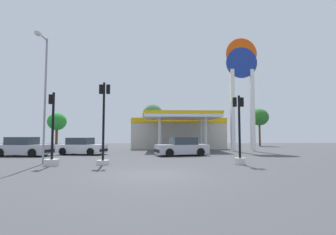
% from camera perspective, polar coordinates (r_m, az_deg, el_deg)
% --- Properties ---
extents(ground_plane, '(90.00, 90.00, 0.00)m').
position_cam_1_polar(ground_plane, '(11.95, -3.29, -12.49)').
color(ground_plane, '#47474C').
rests_on(ground_plane, ground).
extents(gas_station, '(12.07, 11.99, 4.29)m').
position_cam_1_polar(gas_station, '(34.26, 2.25, -3.23)').
color(gas_station, beige).
rests_on(gas_station, ground).
extents(station_pole_sign, '(3.45, 0.56, 12.62)m').
position_cam_1_polar(station_pole_sign, '(29.93, 16.12, 7.97)').
color(station_pole_sign, white).
rests_on(station_pole_sign, ground).
extents(car_0, '(4.60, 2.69, 1.55)m').
position_cam_1_polar(car_0, '(24.86, -18.69, -6.22)').
color(car_0, black).
rests_on(car_0, ground).
extents(car_1, '(4.71, 2.50, 1.61)m').
position_cam_1_polar(car_1, '(25.05, -29.50, -5.83)').
color(car_1, black).
rests_on(car_1, ground).
extents(car_2, '(4.77, 2.90, 1.60)m').
position_cam_1_polar(car_2, '(22.42, 3.15, -6.63)').
color(car_2, black).
rests_on(car_2, ground).
extents(traffic_signal_0, '(0.74, 0.74, 5.01)m').
position_cam_1_polar(traffic_signal_0, '(16.10, -14.17, -3.49)').
color(traffic_signal_0, silver).
rests_on(traffic_signal_0, ground).
extents(traffic_signal_1, '(0.83, 0.83, 4.30)m').
position_cam_1_polar(traffic_signal_1, '(16.50, -24.44, -6.39)').
color(traffic_signal_1, silver).
rests_on(traffic_signal_1, ground).
extents(traffic_signal_2, '(0.65, 0.68, 4.22)m').
position_cam_1_polar(traffic_signal_2, '(16.31, 15.61, -4.66)').
color(traffic_signal_2, silver).
rests_on(traffic_signal_2, ground).
extents(tree_0, '(2.89, 2.89, 5.28)m').
position_cam_1_polar(tree_0, '(44.04, -23.49, -0.89)').
color(tree_0, brown).
rests_on(tree_0, ground).
extents(tree_1, '(3.23, 3.23, 6.58)m').
position_cam_1_polar(tree_1, '(40.37, -3.39, 0.43)').
color(tree_1, brown).
rests_on(tree_1, ground).
extents(tree_2, '(3.02, 3.02, 6.09)m').
position_cam_1_polar(tree_2, '(44.73, 19.65, 0.03)').
color(tree_2, brown).
rests_on(tree_2, ground).
extents(corner_streetlamp, '(0.24, 1.48, 7.89)m').
position_cam_1_polar(corner_streetlamp, '(17.70, -25.88, 5.86)').
color(corner_streetlamp, gray).
rests_on(corner_streetlamp, ground).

